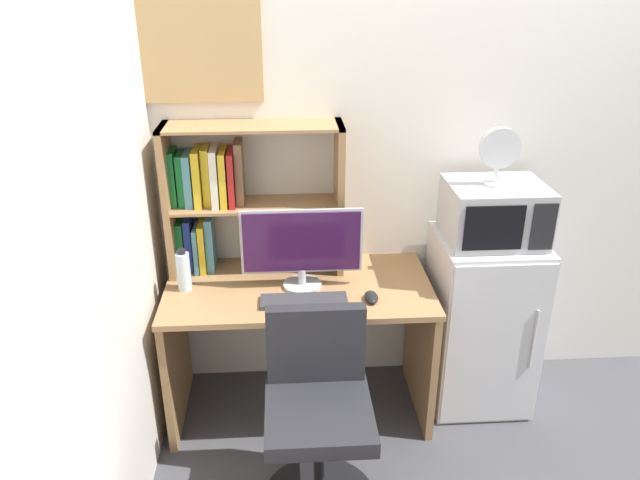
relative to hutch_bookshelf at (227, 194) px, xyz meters
The scene contains 13 objects.
wall_back 1.66m from the hutch_bookshelf, ahead, with size 6.40×0.04×2.60m, color silver.
wall_left 1.55m from the hutch_bookshelf, 104.10° to the right, with size 0.04×4.40×2.60m, color silver.
desk 0.73m from the hutch_bookshelf, 33.02° to the right, with size 1.27×0.65×0.73m.
hutch_bookshelf is the anchor object (origin of this frame).
monitor 0.45m from the hutch_bookshelf, 32.58° to the right, with size 0.56×0.18×0.39m.
keyboard 0.64m from the hutch_bookshelf, 47.39° to the right, with size 0.39×0.12×0.02m, color #333338.
computer_mouse 0.84m from the hutch_bookshelf, 29.86° to the right, with size 0.06×0.11×0.03m, color black.
water_bottle 0.42m from the hutch_bookshelf, 133.52° to the right, with size 0.06×0.06×0.21m.
mini_fridge 1.43m from the hutch_bookshelf, ahead, with size 0.49×0.51×0.92m.
microwave 1.27m from the hutch_bookshelf, ahead, with size 0.45×0.38×0.28m.
desk_fan 1.28m from the hutch_bookshelf, ahead, with size 0.19×0.11×0.27m.
desk_chair 1.15m from the hutch_bookshelf, 64.52° to the right, with size 0.49×0.49×0.87m.
wall_corkboard 0.71m from the hutch_bookshelf, 139.96° to the left, with size 0.61×0.02×0.55m, color tan.
Camera 1 is at (-0.98, -2.88, 2.12)m, focal length 34.18 mm.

